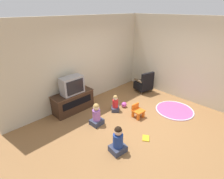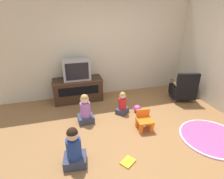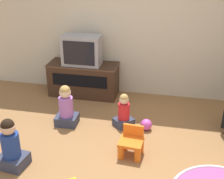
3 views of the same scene
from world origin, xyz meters
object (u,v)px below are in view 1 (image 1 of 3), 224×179
Objects in this scene: black_armchair at (144,84)px; yellow_kid_chair at (138,112)px; child_watching_right at (96,115)px; television at (72,85)px; toy_ball at (124,105)px; child_watching_left at (115,104)px; tv_cabinet at (73,101)px; child_watching_center at (118,141)px; book at (146,138)px.

black_armchair is 2.09× the size of yellow_kid_chair.
child_watching_right is at bearing 20.99° from black_armchair.
toy_ball is at bearing -36.82° from television.
child_watching_left is at bearing -44.49° from television.
tv_cabinet is at bearing 90.00° from television.
black_armchair is 1.24× the size of child_watching_right.
television is 2.26m from child_watching_center.
black_armchair is 2.76m from book.
child_watching_right is (0.04, -1.04, -0.60)m from television.
child_watching_left is 0.89m from child_watching_right.
child_watching_right is at bearing 156.96° from yellow_kid_chair.
child_watching_right is 1.44m from book.
toy_ball is (1.24, 0.08, -0.20)m from child_watching_right.
child_watching_right is (0.32, 1.12, -0.01)m from child_watching_center.
child_watching_right is at bearing -87.79° from tv_cabinet.
television reaches higher than child_watching_center.
child_watching_right is (-0.88, -0.14, 0.05)m from child_watching_left.
child_watching_right is 3.79× the size of toy_ball.
television reaches higher than child_watching_left.
television is 2.42× the size of book.
yellow_kid_chair is at bearing -55.26° from tv_cabinet.
yellow_kid_chair is at bearing 28.26° from child_watching_center.
child_watching_center reaches higher than yellow_kid_chair.
tv_cabinet is at bearing 90.12° from child_watching_center.
child_watching_center is at bearing -108.41° from child_watching_right.
black_armchair is at bearing -14.78° from television.
child_watching_left is at bearing 40.46° from book.
black_armchair is at bearing 34.68° from yellow_kid_chair.
child_watching_left is 1.93× the size of book.
book is at bearing -6.71° from child_watching_center.
television is 3.91× the size of toy_ball.
black_armchair reaches higher than book.
book is at bearing -125.57° from yellow_kid_chair.
tv_cabinet is 1.33m from child_watching_left.
toy_ball is at bearing -38.00° from tv_cabinet.
television is 1.20m from child_watching_right.
child_watching_center is at bearing -179.12° from child_watching_left.
child_watching_center is 1.99m from toy_ball.
television is 0.99× the size of child_watching_center.
black_armchair is at bearing -39.15° from child_watching_left.
child_watching_left is 1.53m from book.
black_armchair is at bearing 9.86° from toy_ball.
black_armchair reaches higher than toy_ball.
yellow_kid_chair is 0.99m from book.
tv_cabinet is 1.88× the size of television.
child_watching_left reaches higher than yellow_kid_chair.
black_armchair is 2.91× the size of book.
tv_cabinet is 2.49m from book.
black_armchair is (2.70, -0.71, -0.55)m from television.
child_watching_center is (-0.28, -2.17, -0.59)m from television.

